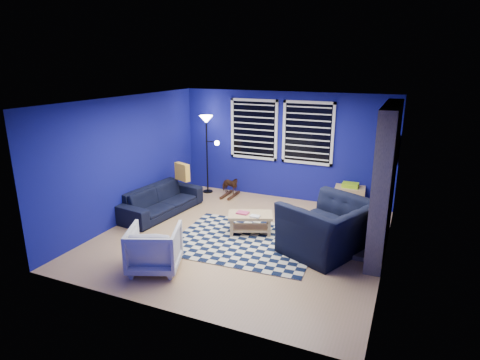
# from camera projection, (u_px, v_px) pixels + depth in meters

# --- Properties ---
(floor) EXTENTS (5.00, 5.00, 0.00)m
(floor) POSITION_uv_depth(u_px,v_px,m) (242.00, 237.00, 7.45)
(floor) COLOR tan
(floor) RESTS_ON ground
(ceiling) EXTENTS (5.00, 5.00, 0.00)m
(ceiling) POSITION_uv_depth(u_px,v_px,m) (242.00, 101.00, 6.74)
(ceiling) COLOR white
(ceiling) RESTS_ON wall_back
(wall_back) EXTENTS (5.00, 0.00, 5.00)m
(wall_back) POSITION_uv_depth(u_px,v_px,m) (284.00, 146.00, 9.29)
(wall_back) COLOR navy
(wall_back) RESTS_ON floor
(wall_left) EXTENTS (0.00, 5.00, 5.00)m
(wall_left) POSITION_uv_depth(u_px,v_px,m) (128.00, 159.00, 8.05)
(wall_left) COLOR navy
(wall_left) RESTS_ON floor
(wall_right) EXTENTS (0.00, 5.00, 5.00)m
(wall_right) POSITION_uv_depth(u_px,v_px,m) (391.00, 190.00, 6.14)
(wall_right) COLOR navy
(wall_right) RESTS_ON floor
(fireplace) EXTENTS (0.65, 2.00, 2.50)m
(fireplace) POSITION_uv_depth(u_px,v_px,m) (384.00, 183.00, 6.65)
(fireplace) COLOR gray
(fireplace) RESTS_ON floor
(window_left) EXTENTS (1.17, 0.06, 1.42)m
(window_left) POSITION_uv_depth(u_px,v_px,m) (254.00, 129.00, 9.45)
(window_left) COLOR black
(window_left) RESTS_ON wall_back
(window_right) EXTENTS (1.17, 0.06, 1.42)m
(window_right) POSITION_uv_depth(u_px,v_px,m) (308.00, 133.00, 8.95)
(window_right) COLOR black
(window_right) RESTS_ON wall_back
(tv) EXTENTS (0.07, 1.00, 0.58)m
(tv) POSITION_uv_depth(u_px,v_px,m) (396.00, 153.00, 7.87)
(tv) COLOR black
(tv) RESTS_ON wall_right
(rug) EXTENTS (2.60, 2.12, 0.02)m
(rug) POSITION_uv_depth(u_px,v_px,m) (245.00, 241.00, 7.27)
(rug) COLOR black
(rug) RESTS_ON floor
(sofa) EXTENTS (2.07, 1.01, 0.58)m
(sofa) POSITION_uv_depth(u_px,v_px,m) (161.00, 200.00, 8.55)
(sofa) COLOR black
(sofa) RESTS_ON floor
(armchair_big) EXTENTS (1.78, 1.69, 0.91)m
(armchair_big) POSITION_uv_depth(u_px,v_px,m) (328.00, 228.00, 6.73)
(armchair_big) COLOR black
(armchair_big) RESTS_ON floor
(armchair_bent) EXTENTS (1.00, 1.01, 0.71)m
(armchair_bent) POSITION_uv_depth(u_px,v_px,m) (154.00, 248.00, 6.21)
(armchair_bent) COLOR gray
(armchair_bent) RESTS_ON floor
(rocking_horse) EXTENTS (0.31, 0.53, 0.43)m
(rocking_horse) POSITION_uv_depth(u_px,v_px,m) (230.00, 185.00, 9.63)
(rocking_horse) COLOR #412714
(rocking_horse) RESTS_ON floor
(coffee_table) EXTENTS (0.94, 0.75, 0.41)m
(coffee_table) POSITION_uv_depth(u_px,v_px,m) (250.00, 219.00, 7.54)
(coffee_table) COLOR tan
(coffee_table) RESTS_ON rug
(cabinet) EXTENTS (0.67, 0.48, 0.62)m
(cabinet) POSITION_uv_depth(u_px,v_px,m) (349.00, 198.00, 8.74)
(cabinet) COLOR tan
(cabinet) RESTS_ON floor
(floor_lamp) EXTENTS (0.52, 0.32, 1.91)m
(floor_lamp) POSITION_uv_depth(u_px,v_px,m) (207.00, 130.00, 9.58)
(floor_lamp) COLOR black
(floor_lamp) RESTS_ON floor
(throw_pillow) EXTENTS (0.42, 0.27, 0.39)m
(throw_pillow) POSITION_uv_depth(u_px,v_px,m) (182.00, 172.00, 8.93)
(throw_pillow) COLOR gold
(throw_pillow) RESTS_ON sofa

